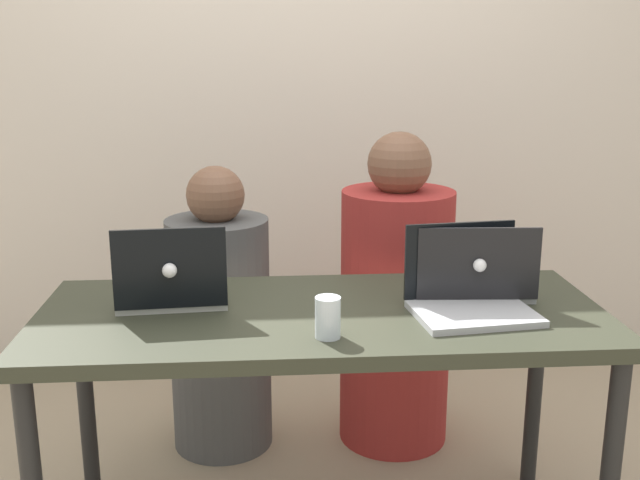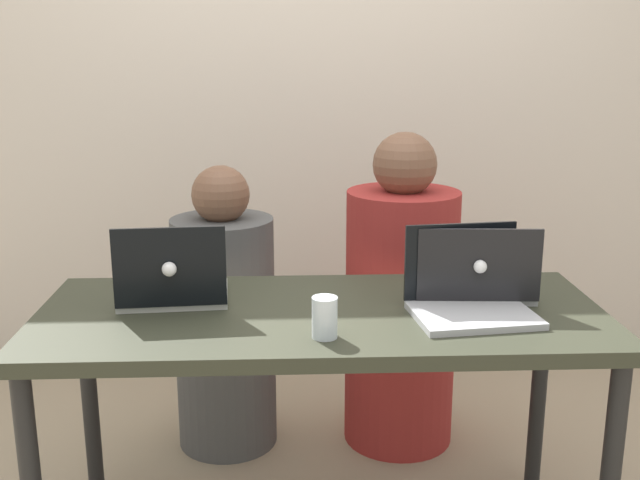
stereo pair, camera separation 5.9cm
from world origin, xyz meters
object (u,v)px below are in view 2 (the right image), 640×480
(laptop_back_left, at_px, (173,286))
(laptop_back_right, at_px, (473,282))
(person_on_right, at_px, (401,308))
(person_on_left, at_px, (225,324))
(laptop_front_right, at_px, (469,295))
(water_glass_center, at_px, (325,320))

(laptop_back_left, height_order, laptop_back_right, laptop_back_left)
(person_on_right, bearing_deg, laptop_back_left, 42.87)
(person_on_left, distance_m, laptop_front_right, 1.04)
(laptop_back_left, bearing_deg, person_on_right, -146.68)
(person_on_left, height_order, laptop_front_right, person_on_left)
(person_on_right, distance_m, laptop_front_right, 0.74)
(person_on_left, relative_size, water_glass_center, 10.07)
(person_on_right, relative_size, laptop_back_left, 3.65)
(person_on_left, height_order, water_glass_center, person_on_left)
(water_glass_center, bearing_deg, laptop_back_left, 146.30)
(laptop_back_left, distance_m, water_glass_center, 0.49)
(laptop_front_right, distance_m, water_glass_center, 0.42)
(laptop_back_left, height_order, laptop_front_right, laptop_back_left)
(person_on_left, distance_m, person_on_right, 0.64)
(person_on_left, bearing_deg, laptop_front_right, 133.64)
(laptop_back_left, xyz_separation_m, laptop_back_right, (0.84, 0.01, -0.00))
(person_on_right, xyz_separation_m, laptop_back_right, (0.11, -0.56, 0.28))
(laptop_back_left, bearing_deg, person_on_left, -103.41)
(person_on_left, xyz_separation_m, person_on_right, (0.64, 0.00, 0.05))
(person_on_left, xyz_separation_m, water_glass_center, (0.32, -0.83, 0.32))
(laptop_back_right, relative_size, laptop_front_right, 1.03)
(person_on_right, xyz_separation_m, water_glass_center, (-0.32, -0.83, 0.27))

